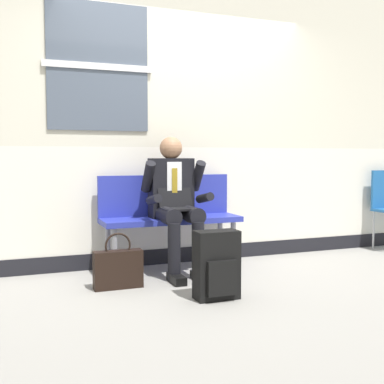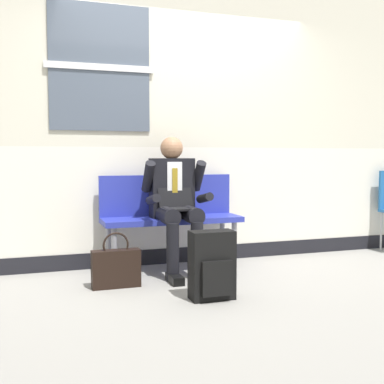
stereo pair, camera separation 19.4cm
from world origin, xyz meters
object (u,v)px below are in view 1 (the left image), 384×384
object	(u,v)px
backpack	(217,266)
bench_with_person	(169,212)
person_seated	(176,200)
handbag	(118,268)

from	to	relation	value
backpack	bench_with_person	bearing A→B (deg)	91.11
bench_with_person	person_seated	xyz separation A→B (m)	(0.00, -0.20, 0.13)
backpack	handbag	bearing A→B (deg)	138.07
person_seated	backpack	world-z (taller)	person_seated
bench_with_person	backpack	xyz separation A→B (m)	(0.02, -1.07, -0.29)
bench_with_person	handbag	xyz separation A→B (m)	(-0.61, -0.51, -0.38)
backpack	handbag	xyz separation A→B (m)	(-0.63, 0.56, -0.09)
person_seated	backpack	distance (m)	0.97
bench_with_person	person_seated	world-z (taller)	person_seated
backpack	handbag	size ratio (longest dim) A/B	1.13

